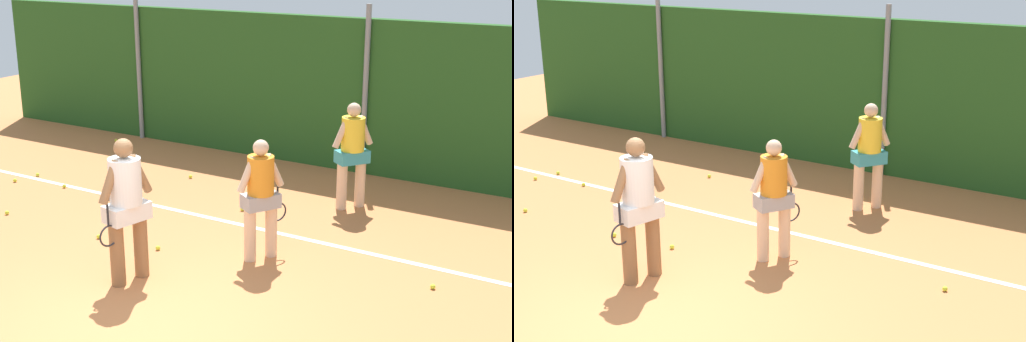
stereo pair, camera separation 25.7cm
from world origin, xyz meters
TOP-DOWN VIEW (x-y plane):
  - ground_plane at (0.00, 1.98)m, footprint 28.22×28.22m
  - hedge_fence_backdrop at (0.00, 6.74)m, footprint 18.34×0.25m
  - fence_post_left at (-5.29, 6.56)m, footprint 0.10×0.10m
  - fence_post_center at (0.00, 6.56)m, footprint 0.10×0.10m
  - court_baseline_paint at (0.00, 3.23)m, footprint 13.40×0.10m
  - player_foreground_near at (-0.85, 0.89)m, footprint 0.44×0.85m
  - player_midcourt at (0.26, 2.34)m, footprint 0.51×0.71m
  - player_backcourt_far at (0.52, 4.81)m, footprint 0.55×0.61m
  - ball_hopper at (-3.21, 3.45)m, footprint 0.36×0.36m
  - tennis_ball_0 at (-4.09, 1.70)m, footprint 0.07×0.07m
  - tennis_ball_1 at (-5.18, 3.36)m, footprint 0.07×0.07m
  - tennis_ball_2 at (-4.26, 3.13)m, footprint 0.07×0.07m
  - tennis_ball_3 at (-0.92, 3.76)m, footprint 0.07×0.07m
  - tennis_ball_4 at (-2.14, 1.71)m, footprint 0.07×0.07m
  - tennis_ball_5 at (-2.64, 4.72)m, footprint 0.07×0.07m
  - tennis_ball_6 at (2.59, 2.63)m, footprint 0.07×0.07m
  - tennis_ball_7 at (-1.13, 1.82)m, footprint 0.07×0.07m
  - tennis_ball_8 at (-5.56, 5.99)m, footprint 0.07×0.07m
  - tennis_ball_10 at (-5.28, 2.91)m, footprint 0.07×0.07m

SIDE VIEW (x-z plane):
  - ground_plane at x=0.00m, z-range 0.00..0.00m
  - court_baseline_paint at x=0.00m, z-range 0.00..0.01m
  - tennis_ball_0 at x=-4.09m, z-range 0.00..0.07m
  - tennis_ball_1 at x=-5.18m, z-range 0.00..0.07m
  - tennis_ball_2 at x=-4.26m, z-range 0.00..0.07m
  - tennis_ball_3 at x=-0.92m, z-range 0.00..0.07m
  - tennis_ball_4 at x=-2.14m, z-range 0.00..0.07m
  - tennis_ball_5 at x=-2.64m, z-range 0.00..0.07m
  - tennis_ball_6 at x=2.59m, z-range 0.00..0.07m
  - tennis_ball_7 at x=-1.13m, z-range 0.00..0.07m
  - tennis_ball_8 at x=-5.56m, z-range 0.00..0.07m
  - tennis_ball_10 at x=-5.28m, z-range 0.00..0.07m
  - ball_hopper at x=-3.21m, z-range 0.03..0.55m
  - player_midcourt at x=0.26m, z-range 0.10..1.79m
  - player_backcourt_far at x=0.52m, z-range 0.11..1.87m
  - player_foreground_near at x=-0.85m, z-range 0.11..2.01m
  - hedge_fence_backdrop at x=0.00m, z-range 0.00..2.88m
  - fence_post_left at x=-5.29m, z-range 0.00..3.15m
  - fence_post_center at x=0.00m, z-range 0.00..3.15m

